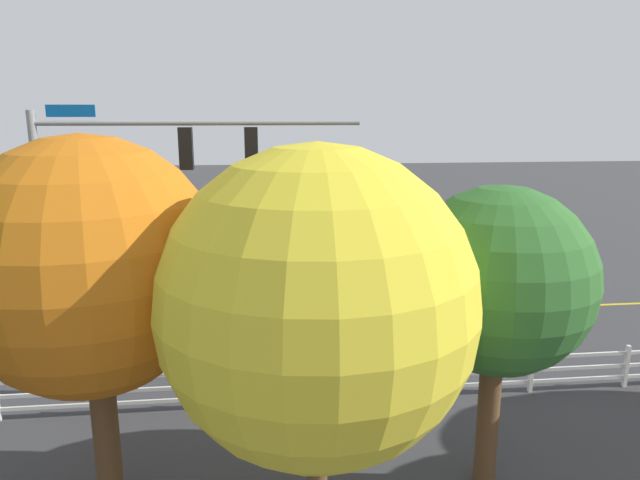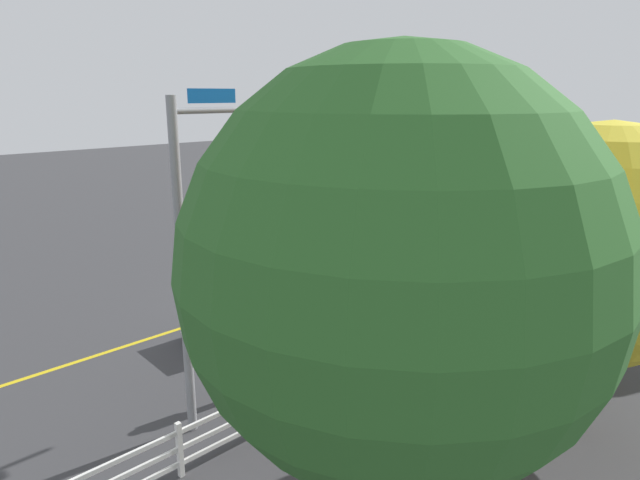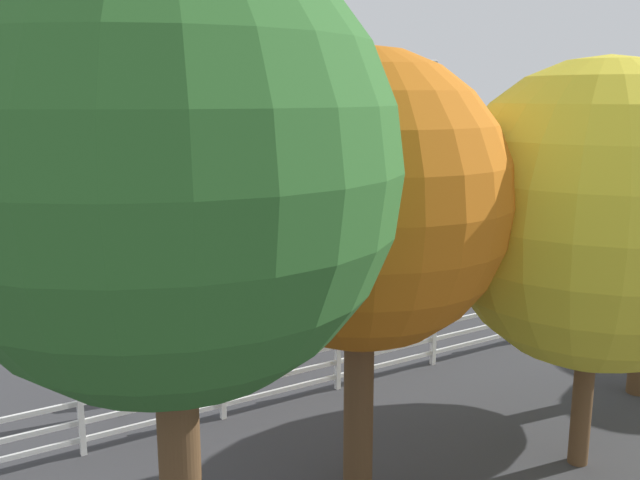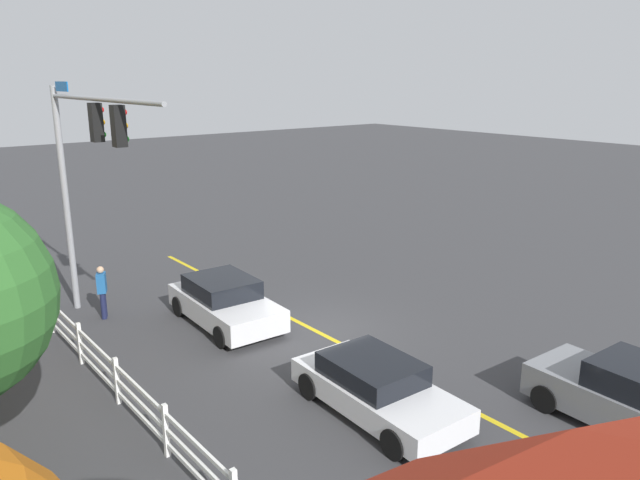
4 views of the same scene
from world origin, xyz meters
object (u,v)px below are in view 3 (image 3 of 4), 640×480
car_0 (440,273)px  car_2 (246,305)px  pedestrian (182,348)px  car_1 (449,237)px  tree_5 (167,170)px  tree_3 (598,216)px  tree_0 (361,202)px

car_0 → car_2: size_ratio=0.99×
car_2 → pedestrian: pedestrian is taller
car_1 → tree_5: size_ratio=0.52×
car_1 → pedestrian: pedestrian is taller
car_0 → car_1: bearing=47.4°
car_0 → tree_3: 10.81m
car_1 → tree_0: tree_0 is taller
car_2 → tree_5: 11.69m
car_2 → tree_5: tree_5 is taller
car_2 → tree_0: bearing=-100.6°
pedestrian → tree_5: tree_5 is taller
car_0 → tree_0: 12.12m
tree_3 → tree_5: bearing=3.3°
car_2 → tree_0: 8.82m
pedestrian → car_0: bearing=131.9°
car_0 → car_2: 6.63m
tree_3 → tree_5: 7.15m
car_0 → tree_3: tree_3 is taller
pedestrian → tree_5: bearing=5.1°
car_0 → tree_0: (8.44, 7.75, 3.93)m
car_2 → tree_3: bearing=-75.9°
tree_3 → tree_0: bearing=-18.9°
car_2 → car_1: bearing=22.9°
car_2 → pedestrian: size_ratio=2.57×
car_0 → pedestrian: size_ratio=2.55×
car_1 → tree_5: tree_5 is taller
car_2 → tree_3: size_ratio=0.65×
tree_5 → tree_3: bearing=-176.7°
car_0 → car_1: size_ratio=1.08×
car_2 → tree_5: bearing=-116.6°
car_2 → tree_3: tree_3 is taller
tree_0 → tree_5: (3.42, 1.64, 0.79)m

